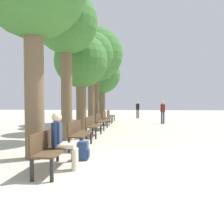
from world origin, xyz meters
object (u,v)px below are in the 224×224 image
object	(u,v)px
bench_row_4	(106,117)
pedestrian_mid	(163,111)
bench_row_2	(92,124)
bench_row_1	(78,132)
backpack	(83,151)
bench_row_3	(100,120)
tree_row_4	(96,55)
tree_row_1	(66,25)
tree_row_5	(102,75)
pedestrian_near	(138,109)
person_seated	(62,139)
bench_row_0	(51,147)
tree_row_3	(91,55)
tree_row_2	(81,62)
bench_row_5	(110,115)

from	to	relation	value
bench_row_4	pedestrian_mid	distance (m)	3.96
bench_row_2	pedestrian_mid	size ratio (longest dim) A/B	1.08
bench_row_1	backpack	world-z (taller)	bench_row_1
bench_row_3	tree_row_4	distance (m)	5.65
tree_row_1	tree_row_5	size ratio (longest dim) A/B	1.11
pedestrian_mid	tree_row_4	bearing A→B (deg)	-178.17
tree_row_1	tree_row_4	distance (m)	7.55
pedestrian_mid	tree_row_1	bearing A→B (deg)	-120.80
backpack	pedestrian_near	distance (m)	16.64
tree_row_4	person_seated	size ratio (longest dim) A/B	5.21
bench_row_2	pedestrian_mid	world-z (taller)	pedestrian_mid
bench_row_0	tree_row_3	distance (m)	10.63
bench_row_4	tree_row_2	size ratio (longest dim) A/B	0.34
bench_row_4	backpack	bearing A→B (deg)	-87.02
bench_row_3	person_seated	distance (m)	8.06
bench_row_2	bench_row_3	world-z (taller)	same
bench_row_4	backpack	world-z (taller)	bench_row_4
tree_row_3	bench_row_3	bearing A→B (deg)	-65.25
bench_row_2	tree_row_1	distance (m)	4.19
bench_row_2	backpack	distance (m)	4.43
pedestrian_mid	person_seated	bearing A→B (deg)	-106.63
tree_row_3	person_seated	size ratio (longest dim) A/B	4.55
bench_row_0	pedestrian_mid	world-z (taller)	pedestrian_mid
bench_row_5	tree_row_2	world-z (taller)	tree_row_2
backpack	pedestrian_near	size ratio (longest dim) A/B	0.31
bench_row_3	bench_row_1	bearing A→B (deg)	-90.00
tree_row_2	tree_row_5	xyz separation A→B (m)	(-0.00, 7.99, 0.19)
tree_row_4	pedestrian_near	size ratio (longest dim) A/B	4.29
bench_row_2	backpack	bearing A→B (deg)	-83.37
bench_row_5	tree_row_3	bearing A→B (deg)	-102.45
person_seated	bench_row_5	bearing A→B (deg)	90.98
pedestrian_near	pedestrian_mid	distance (m)	5.85
pedestrian_near	pedestrian_mid	xyz separation A→B (m)	(1.62, -5.62, 0.01)
tree_row_5	pedestrian_mid	distance (m)	6.14
bench_row_1	tree_row_5	world-z (taller)	tree_row_5
tree_row_1	pedestrian_mid	distance (m)	9.64
bench_row_5	tree_row_2	distance (m)	7.25
bench_row_4	person_seated	size ratio (longest dim) A/B	1.32
bench_row_0	tree_row_1	xyz separation A→B (m)	(-0.81, 4.25, 3.95)
bench_row_2	tree_row_3	bearing A→B (deg)	100.27
tree_row_2	pedestrian_near	xyz separation A→B (m)	(2.97, 10.60, -2.58)
bench_row_0	bench_row_3	world-z (taller)	same
tree_row_1	tree_row_2	xyz separation A→B (m)	(0.00, 2.71, -1.00)
bench_row_1	bench_row_5	world-z (taller)	same
tree_row_3	bench_row_2	bearing A→B (deg)	-79.73
bench_row_5	tree_row_3	xyz separation A→B (m)	(-0.81, -3.66, 3.84)
person_seated	pedestrian_mid	bearing A→B (deg)	73.37
tree_row_5	pedestrian_near	distance (m)	4.82
tree_row_3	tree_row_4	distance (m)	1.96
bench_row_1	bench_row_2	world-z (taller)	same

